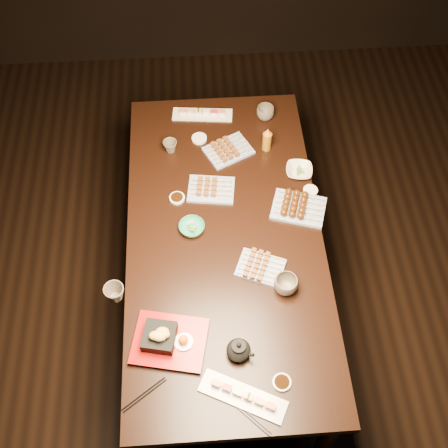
{
  "coord_description": "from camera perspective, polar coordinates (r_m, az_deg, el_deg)",
  "views": [
    {
      "loc": [
        -0.07,
        -1.07,
        2.93
      ],
      "look_at": [
        0.03,
        0.38,
        0.77
      ],
      "focal_mm": 45.0,
      "sensor_mm": 36.0,
      "label": 1
    }
  ],
  "objects": [
    {
      "name": "sauce_dish_west",
      "position": [
        2.71,
        -4.79,
        2.64
      ],
      "size": [
        0.1,
        0.1,
        0.01
      ],
      "primitive_type": "cylinder",
      "rotation": [
        0.0,
        0.0,
        -0.42
      ],
      "color": "white",
      "rests_on": "dining_table"
    },
    {
      "name": "chopsticks_se",
      "position": [
        2.25,
        2.55,
        -18.89
      ],
      "size": [
        0.16,
        0.16,
        0.01
      ],
      "primitive_type": null,
      "rotation": [
        0.0,
        0.0,
        -0.78
      ],
      "color": "black",
      "rests_on": "dining_table"
    },
    {
      "name": "sauce_dish_se",
      "position": [
        2.29,
        5.89,
        -15.71
      ],
      "size": [
        0.08,
        0.08,
        0.01
      ],
      "primitive_type": "cylinder",
      "rotation": [
        0.0,
        0.0,
        -0.07
      ],
      "color": "white",
      "rests_on": "dining_table"
    },
    {
      "name": "yakitori_plate_center",
      "position": [
        2.71,
        -1.32,
        3.79
      ],
      "size": [
        0.24,
        0.19,
        0.06
      ],
      "primitive_type": null,
      "rotation": [
        0.0,
        0.0,
        -0.14
      ],
      "color": "#828EB6",
      "rests_on": "dining_table"
    },
    {
      "name": "condiment_bottle",
      "position": [
        2.86,
        4.4,
        8.62
      ],
      "size": [
        0.05,
        0.05,
        0.14
      ],
      "primitive_type": "cylinder",
      "rotation": [
        0.0,
        0.0,
        0.04
      ],
      "color": "brown",
      "rests_on": "dining_table"
    },
    {
      "name": "sauce_dish_east",
      "position": [
        2.76,
        8.77,
        3.37
      ],
      "size": [
        0.08,
        0.08,
        0.01
      ],
      "primitive_type": "cylinder",
      "rotation": [
        0.0,
        0.0,
        0.14
      ],
      "color": "white",
      "rests_on": "dining_table"
    },
    {
      "name": "teapot",
      "position": [
        2.28,
        1.49,
        -12.58
      ],
      "size": [
        0.16,
        0.16,
        0.1
      ],
      "primitive_type": null,
      "rotation": [
        0.0,
        0.0,
        -0.5
      ],
      "color": "black",
      "rests_on": "dining_table"
    },
    {
      "name": "sushi_platter_near",
      "position": [
        2.25,
        1.94,
        -16.99
      ],
      "size": [
        0.35,
        0.24,
        0.04
      ],
      "primitive_type": null,
      "rotation": [
        0.0,
        0.0,
        -0.47
      ],
      "color": "white",
      "rests_on": "dining_table"
    },
    {
      "name": "chopsticks_near",
      "position": [
        2.29,
        -8.09,
        -16.77
      ],
      "size": [
        0.18,
        0.13,
        0.01
      ],
      "primitive_type": null,
      "rotation": [
        0.0,
        0.0,
        0.61
      ],
      "color": "black",
      "rests_on": "dining_table"
    },
    {
      "name": "dining_table",
      "position": [
        2.91,
        0.07,
        -5.16
      ],
      "size": [
        1.36,
        1.98,
        0.75
      ],
      "primitive_type": "cube",
      "rotation": [
        0.0,
        0.0,
        -0.28
      ],
      "color": "black",
      "rests_on": "ground"
    },
    {
      "name": "teacup_far_right",
      "position": [
        3.04,
        4.21,
        11.21
      ],
      "size": [
        0.13,
        0.13,
        0.07
      ],
      "primitive_type": "imported",
      "rotation": [
        0.0,
        0.0,
        -0.6
      ],
      "color": "#52493F",
      "rests_on": "dining_table"
    },
    {
      "name": "tempura_tray",
      "position": [
        2.31,
        -5.62,
        -11.41
      ],
      "size": [
        0.34,
        0.29,
        0.11
      ],
      "primitive_type": null,
      "rotation": [
        0.0,
        0.0,
        -0.21
      ],
      "color": "black",
      "rests_on": "dining_table"
    },
    {
      "name": "teacup_near_left",
      "position": [
        2.44,
        -11.04,
        -6.9
      ],
      "size": [
        0.09,
        0.09,
        0.08
      ],
      "primitive_type": "imported",
      "rotation": [
        0.0,
        0.0,
        -0.03
      ],
      "color": "#52493F",
      "rests_on": "dining_table"
    },
    {
      "name": "teacup_far_left",
      "position": [
        2.89,
        -5.48,
        7.86
      ],
      "size": [
        0.08,
        0.08,
        0.07
      ],
      "primitive_type": "imported",
      "rotation": [
        0.0,
        0.0,
        0.12
      ],
      "color": "#52493F",
      "rests_on": "dining_table"
    },
    {
      "name": "yakitori_plate_right",
      "position": [
        2.48,
        3.75,
        -4.24
      ],
      "size": [
        0.24,
        0.21,
        0.05
      ],
      "primitive_type": null,
      "rotation": [
        0.0,
        0.0,
        -0.39
      ],
      "color": "#828EB6",
      "rests_on": "dining_table"
    },
    {
      "name": "tsukune_plate",
      "position": [
        2.67,
        7.63,
        1.89
      ],
      "size": [
        0.29,
        0.25,
        0.06
      ],
      "primitive_type": null,
      "rotation": [
        0.0,
        0.0,
        -0.31
      ],
      "color": "#828EB6",
      "rests_on": "dining_table"
    },
    {
      "name": "sauce_dish_nw",
      "position": [
        2.95,
        -2.53,
        8.67
      ],
      "size": [
        0.09,
        0.09,
        0.01
      ],
      "primitive_type": "cylinder",
      "rotation": [
        0.0,
        0.0,
        -0.2
      ],
      "color": "white",
      "rests_on": "dining_table"
    },
    {
      "name": "sushi_platter_far",
      "position": [
        3.06,
        -2.21,
        11.22
      ],
      "size": [
        0.33,
        0.12,
        0.04
      ],
      "primitive_type": null,
      "rotation": [
        0.0,
        0.0,
        3.04
      ],
      "color": "white",
      "rests_on": "dining_table"
    },
    {
      "name": "teacup_mid_right",
      "position": [
        2.43,
        6.3,
        -6.15
      ],
      "size": [
        0.14,
        0.14,
        0.08
      ],
      "primitive_type": "imported",
      "rotation": [
        0.0,
        0.0,
        -0.61
      ],
      "color": "#52493F",
      "rests_on": "dining_table"
    },
    {
      "name": "ground",
      "position": [
        3.12,
        -0.08,
        -13.79
      ],
      "size": [
        5.0,
        5.0,
        0.0
      ],
      "primitive_type": "plane",
      "color": "black",
      "rests_on": "ground"
    },
    {
      "name": "edamame_bowl_green",
      "position": [
        2.59,
        -3.29,
        -0.36
      ],
      "size": [
        0.16,
        0.16,
        0.04
      ],
      "primitive_type": "imported",
      "rotation": [
        0.0,
        0.0,
        -0.5
      ],
      "color": "#2B8661",
      "rests_on": "dining_table"
    },
    {
      "name": "yakitori_plate_left",
      "position": [
        2.87,
        0.44,
        7.75
      ],
      "size": [
        0.28,
        0.25,
        0.06
      ],
      "primitive_type": null,
      "rotation": [
        0.0,
        0.0,
        0.46
      ],
      "color": "#828EB6",
      "rests_on": "dining_table"
    },
    {
      "name": "edamame_bowl_cream",
      "position": [
        2.82,
        7.63,
        5.38
      ],
      "size": [
        0.15,
        0.15,
        0.03
      ],
      "primitive_type": "imported",
      "rotation": [
        0.0,
        0.0,
        -0.15
      ],
      "color": "beige",
      "rests_on": "dining_table"
    }
  ]
}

